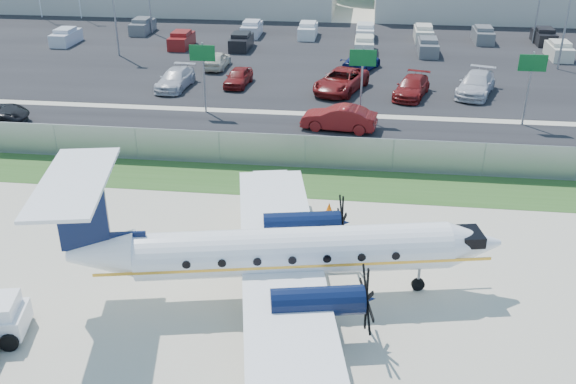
# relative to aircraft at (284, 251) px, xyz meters

# --- Properties ---
(ground) EXTENTS (170.00, 170.00, 0.00)m
(ground) POSITION_rel_aircraft_xyz_m (-0.43, -1.22, -2.09)
(ground) COLOR beige
(ground) RESTS_ON ground
(grass_verge) EXTENTS (170.00, 4.00, 0.02)m
(grass_verge) POSITION_rel_aircraft_xyz_m (-0.43, 10.78, -2.08)
(grass_verge) COLOR #2D561E
(grass_verge) RESTS_ON ground
(access_road) EXTENTS (170.00, 8.00, 0.02)m
(access_road) POSITION_rel_aircraft_xyz_m (-0.43, 17.78, -2.07)
(access_road) COLOR black
(access_road) RESTS_ON ground
(parking_lot) EXTENTS (170.00, 32.00, 0.02)m
(parking_lot) POSITION_rel_aircraft_xyz_m (-0.43, 38.78, -2.07)
(parking_lot) COLOR black
(parking_lot) RESTS_ON ground
(perimeter_fence) EXTENTS (120.00, 0.06, 1.99)m
(perimeter_fence) POSITION_rel_aircraft_xyz_m (-0.43, 12.78, -1.08)
(perimeter_fence) COLOR gray
(perimeter_fence) RESTS_ON ground
(sign_left) EXTENTS (1.80, 0.26, 5.00)m
(sign_left) POSITION_rel_aircraft_xyz_m (-8.43, 21.69, 1.53)
(sign_left) COLOR gray
(sign_left) RESTS_ON ground
(sign_mid) EXTENTS (1.80, 0.26, 5.00)m
(sign_mid) POSITION_rel_aircraft_xyz_m (2.57, 21.69, 1.53)
(sign_mid) COLOR gray
(sign_mid) RESTS_ON ground
(sign_right) EXTENTS (1.80, 0.26, 5.00)m
(sign_right) POSITION_rel_aircraft_xyz_m (13.57, 21.69, 1.53)
(sign_right) COLOR gray
(sign_right) RESTS_ON ground
(light_pole_ne) EXTENTS (0.90, 0.35, 9.09)m
(light_pole_ne) POSITION_rel_aircraft_xyz_m (19.57, 36.78, 3.15)
(light_pole_ne) COLOR gray
(light_pole_ne) RESTS_ON ground
(aircraft) EXTENTS (17.70, 17.35, 5.40)m
(aircraft) POSITION_rel_aircraft_xyz_m (0.00, 0.00, 0.00)
(aircraft) COLOR white
(aircraft) RESTS_ON ground
(cone_starboard_wing) EXTENTS (0.43, 0.43, 0.61)m
(cone_starboard_wing) POSITION_rel_aircraft_xyz_m (1.33, 7.27, -1.80)
(cone_starboard_wing) COLOR #FF6408
(cone_starboard_wing) RESTS_ON ground
(road_car_mid) EXTENTS (5.15, 2.37, 1.64)m
(road_car_mid) POSITION_rel_aircraft_xyz_m (1.21, 19.30, -2.09)
(road_car_mid) COLOR maroon
(road_car_mid) RESTS_ON ground
(parked_car_a) EXTENTS (2.46, 5.32, 1.51)m
(parked_car_a) POSITION_rel_aircraft_xyz_m (-12.20, 27.21, -2.09)
(parked_car_a) COLOR silver
(parked_car_a) RESTS_ON ground
(parked_car_b) EXTENTS (2.02, 4.30, 1.42)m
(parked_car_b) POSITION_rel_aircraft_xyz_m (-7.36, 28.53, -2.09)
(parked_car_b) COLOR maroon
(parked_car_b) RESTS_ON ground
(parked_car_c) EXTENTS (4.70, 6.77, 1.72)m
(parked_car_c) POSITION_rel_aircraft_xyz_m (0.94, 27.96, -2.09)
(parked_car_c) COLOR maroon
(parked_car_c) RESTS_ON ground
(parked_car_d) EXTENTS (3.40, 5.54, 1.50)m
(parked_car_d) POSITION_rel_aircraft_xyz_m (6.37, 27.25, -2.09)
(parked_car_d) COLOR maroon
(parked_car_d) RESTS_ON ground
(parked_car_e) EXTENTS (4.02, 6.24, 1.68)m
(parked_car_e) POSITION_rel_aircraft_xyz_m (11.32, 28.37, -2.09)
(parked_car_e) COLOR silver
(parked_car_e) RESTS_ON ground
(parked_car_f) EXTENTS (1.85, 4.40, 1.49)m
(parked_car_f) POSITION_rel_aircraft_xyz_m (-10.23, 33.58, -2.09)
(parked_car_f) COLOR beige
(parked_car_f) RESTS_ON ground
(parked_car_g) EXTENTS (3.80, 5.50, 1.48)m
(parked_car_g) POSITION_rel_aircraft_xyz_m (2.39, 34.35, -2.09)
(parked_car_g) COLOR navy
(parked_car_g) RESTS_ON ground
(far_parking_rows) EXTENTS (56.00, 10.00, 1.60)m
(far_parking_rows) POSITION_rel_aircraft_xyz_m (-0.43, 43.78, -2.09)
(far_parking_rows) COLOR gray
(far_parking_rows) RESTS_ON ground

